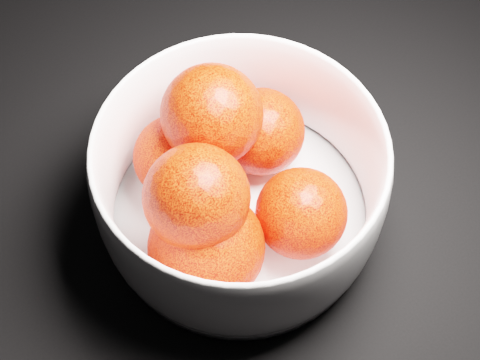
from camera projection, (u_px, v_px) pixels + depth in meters
bowl at (240, 184)px, 0.56m from camera, size 0.24×0.24×0.12m
orange_pile at (223, 181)px, 0.55m from camera, size 0.19×0.18×0.14m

